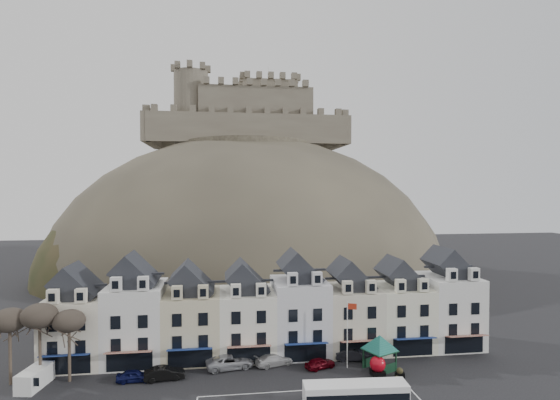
# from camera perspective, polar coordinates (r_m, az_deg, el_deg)

# --- Properties ---
(townhouse_terrace) EXTENTS (54.40, 9.35, 11.80)m
(townhouse_terrace) POSITION_cam_1_polar(r_m,az_deg,el_deg) (57.61, -0.72, -14.31)
(townhouse_terrace) COLOR silver
(townhouse_terrace) RESTS_ON ground
(castle_hill) EXTENTS (100.00, 76.00, 68.00)m
(castle_hill) POSITION_cam_1_polar(r_m,az_deg,el_deg) (110.29, -3.50, -9.42)
(castle_hill) COLOR #3A352D
(castle_hill) RESTS_ON ground
(castle) EXTENTS (50.20, 22.20, 22.00)m
(castle) POSITION_cam_1_polar(r_m,az_deg,el_deg) (116.80, -4.15, 10.96)
(castle) COLOR brown
(castle) RESTS_ON ground
(tree_left_far) EXTENTS (3.61, 3.61, 8.24)m
(tree_left_far) POSITION_cam_1_polar(r_m,az_deg,el_deg) (56.22, -31.83, -13.25)
(tree_left_far) COLOR #362A22
(tree_left_far) RESTS_ON ground
(tree_left_mid) EXTENTS (3.78, 3.78, 8.64)m
(tree_left_mid) POSITION_cam_1_polar(r_m,az_deg,el_deg) (55.00, -28.91, -13.17)
(tree_left_mid) COLOR #362A22
(tree_left_mid) RESTS_ON ground
(tree_left_near) EXTENTS (3.43, 3.43, 7.84)m
(tree_left_near) POSITION_cam_1_polar(r_m,az_deg,el_deg) (54.19, -25.85, -14.10)
(tree_left_near) COLOR #362A22
(tree_left_near) RESTS_ON ground
(bus) EXTENTS (9.91, 2.89, 2.76)m
(bus) POSITION_cam_1_polar(r_m,az_deg,el_deg) (45.42, 9.84, -23.90)
(bus) COLOR #262628
(bus) RESTS_ON ground
(bus_shelter) EXTENTS (5.79, 5.79, 4.03)m
(bus_shelter) POSITION_cam_1_polar(r_m,az_deg,el_deg) (54.36, 12.89, -17.73)
(bus_shelter) COLOR #10321E
(bus_shelter) RESTS_ON ground
(red_buoy) EXTENTS (1.77, 1.77, 2.19)m
(red_buoy) POSITION_cam_1_polar(r_m,az_deg,el_deg) (53.48, 12.63, -20.36)
(red_buoy) COLOR black
(red_buoy) RESTS_ON ground
(flagpole) EXTENTS (1.07, 0.47, 7.86)m
(flagpole) POSITION_cam_1_polar(r_m,az_deg,el_deg) (53.76, 8.88, -16.40)
(flagpole) COLOR silver
(flagpole) RESTS_ON ground
(white_van) EXTENTS (2.59, 4.62, 1.99)m
(white_van) POSITION_cam_1_polar(r_m,az_deg,el_deg) (56.07, -29.38, -19.59)
(white_van) COLOR white
(white_van) RESTS_ON ground
(planter_west) EXTENTS (1.03, 0.67, 0.96)m
(planter_west) POSITION_cam_1_polar(r_m,az_deg,el_deg) (51.96, 15.04, -21.83)
(planter_west) COLOR black
(planter_west) RESTS_ON ground
(planter_east) EXTENTS (1.16, 0.80, 1.06)m
(planter_east) POSITION_cam_1_polar(r_m,az_deg,el_deg) (53.88, 15.37, -20.90)
(planter_east) COLOR black
(planter_east) RESTS_ON ground
(car_navy) EXTENTS (3.80, 1.64, 1.28)m
(car_navy) POSITION_cam_1_polar(r_m,az_deg,el_deg) (53.51, -18.49, -20.94)
(car_navy) COLOR #0B0F3B
(car_navy) RESTS_ON ground
(car_black) EXTENTS (4.53, 2.08, 1.44)m
(car_black) POSITION_cam_1_polar(r_m,az_deg,el_deg) (53.00, -14.84, -21.04)
(car_black) COLOR black
(car_black) RESTS_ON ground
(car_silver) EXTENTS (5.91, 3.53, 1.56)m
(car_silver) POSITION_cam_1_polar(r_m,az_deg,el_deg) (54.63, -6.53, -20.23)
(car_silver) COLOR #A6A7AD
(car_silver) RESTS_ON ground
(car_white) EXTENTS (4.96, 3.16, 1.34)m
(car_white) POSITION_cam_1_polar(r_m,az_deg,el_deg) (55.15, -0.77, -20.13)
(car_white) COLOR silver
(car_white) RESTS_ON ground
(car_maroon) EXTENTS (3.94, 2.70, 1.25)m
(car_maroon) POSITION_cam_1_polar(r_m,az_deg,el_deg) (54.51, 5.25, -20.45)
(car_maroon) COLOR #4C040C
(car_maroon) RESTS_ON ground
(car_charcoal) EXTENTS (4.60, 2.33, 1.45)m
(car_charcoal) POSITION_cam_1_polar(r_m,az_deg,el_deg) (57.20, 9.58, -19.28)
(car_charcoal) COLOR black
(car_charcoal) RESTS_ON ground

